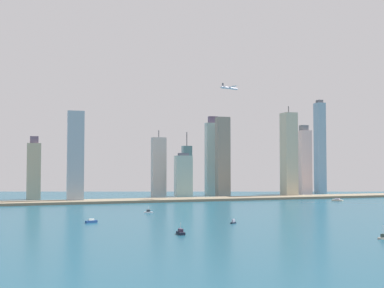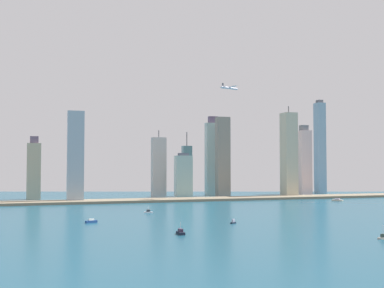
{
  "view_description": "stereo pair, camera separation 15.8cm",
  "coord_description": "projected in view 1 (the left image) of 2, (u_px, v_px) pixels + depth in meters",
  "views": [
    {
      "loc": [
        -178.13,
        -186.13,
        55.44
      ],
      "look_at": [
        48.8,
        548.44,
        88.23
      ],
      "focal_mm": 45.44,
      "sensor_mm": 36.0,
      "label": 1
    },
    {
      "loc": [
        -177.97,
        -186.18,
        55.44
      ],
      "look_at": [
        48.8,
        548.44,
        88.23
      ],
      "focal_mm": 45.44,
      "sensor_mm": 36.0,
      "label": 2
    }
  ],
  "objects": [
    {
      "name": "boat_7",
      "position": [
        148.0,
        212.0,
        557.16
      ],
      "size": [
        9.95,
        4.27,
        8.07
      ],
      "rotation": [
        0.0,
        0.0,
        2.98
      ],
      "color": "white",
      "rests_on": "ground"
    },
    {
      "name": "skyscraper_2",
      "position": [
        187.0,
        171.0,
        857.54
      ],
      "size": [
        16.01,
        13.88,
        113.19
      ],
      "color": "slate",
      "rests_on": "ground"
    },
    {
      "name": "skyscraper_4",
      "position": [
        75.0,
        157.0,
        715.06
      ],
      "size": [
        24.21,
        15.22,
        134.65
      ],
      "color": "#93A5B5",
      "rests_on": "ground"
    },
    {
      "name": "skyscraper_6",
      "position": [
        213.0,
        158.0,
        868.47
      ],
      "size": [
        26.64,
        14.33,
        142.04
      ],
      "color": "#A1B9B5",
      "rests_on": "ground"
    },
    {
      "name": "skyscraper_9",
      "position": [
        183.0,
        177.0,
        791.01
      ],
      "size": [
        27.19,
        16.99,
        74.39
      ],
      "color": "#8CAFAD",
      "rests_on": "ground"
    },
    {
      "name": "boat_1",
      "position": [
        91.0,
        221.0,
        462.6
      ],
      "size": [
        12.02,
        7.57,
        3.75
      ],
      "rotation": [
        0.0,
        0.0,
        0.4
      ],
      "color": "navy",
      "rests_on": "ground"
    },
    {
      "name": "boat_4",
      "position": [
        233.0,
        222.0,
        456.43
      ],
      "size": [
        6.98,
        5.89,
        4.25
      ],
      "rotation": [
        0.0,
        0.0,
        0.62
      ],
      "color": "#162333",
      "rests_on": "ground"
    },
    {
      "name": "skyscraper_3",
      "position": [
        320.0,
        147.0,
        943.9
      ],
      "size": [
        16.48,
        18.88,
        181.53
      ],
      "color": "#7C9FB7",
      "rests_on": "ground"
    },
    {
      "name": "skyscraper_1",
      "position": [
        289.0,
        155.0,
        835.53
      ],
      "size": [
        22.12,
        24.94,
        156.39
      ],
      "color": "#BBB49C",
      "rests_on": "ground"
    },
    {
      "name": "airplane",
      "position": [
        230.0,
        88.0,
        781.08
      ],
      "size": [
        33.57,
        33.44,
        8.48
      ],
      "rotation": [
        0.0,
        0.0,
        0.36
      ],
      "color": "silver"
    },
    {
      "name": "skyscraper_0",
      "position": [
        304.0,
        162.0,
        870.93
      ],
      "size": [
        20.75,
        20.96,
        126.4
      ],
      "color": "beige",
      "rests_on": "ground"
    },
    {
      "name": "waterfront_pier",
      "position": [
        164.0,
        200.0,
        737.61
      ],
      "size": [
        831.01,
        50.88,
        3.61
      ],
      "primitive_type": "cube",
      "color": "#776A55",
      "rests_on": "ground"
    },
    {
      "name": "boat_6",
      "position": [
        337.0,
        200.0,
        738.45
      ],
      "size": [
        11.51,
        18.34,
        4.3
      ],
      "rotation": [
        0.0,
        0.0,
        5.11
      ],
      "color": "beige",
      "rests_on": "ground"
    },
    {
      "name": "skyscraper_5",
      "position": [
        223.0,
        157.0,
        827.08
      ],
      "size": [
        22.22,
        16.36,
        136.62
      ],
      "color": "gray",
      "rests_on": "ground"
    },
    {
      "name": "skyscraper_8",
      "position": [
        159.0,
        168.0,
        812.48
      ],
      "size": [
        23.46,
        14.6,
        113.03
      ],
      "color": "#BDB3AE",
      "rests_on": "ground"
    },
    {
      "name": "boat_3",
      "position": [
        383.0,
        237.0,
        361.4
      ],
      "size": [
        8.08,
        2.23,
        10.53
      ],
      "rotation": [
        0.0,
        0.0,
        3.14
      ],
      "color": "beige",
      "rests_on": "ground"
    },
    {
      "name": "boat_2",
      "position": [
        181.0,
        232.0,
        385.62
      ],
      "size": [
        4.63,
        11.5,
        9.87
      ],
      "rotation": [
        0.0,
        0.0,
        1.58
      ],
      "color": "black",
      "rests_on": "ground"
    },
    {
      "name": "skyscraper_7",
      "position": [
        34.0,
        170.0,
        776.3
      ],
      "size": [
        21.55,
        19.87,
        100.91
      ],
      "color": "#A7A288",
      "rests_on": "ground"
    }
  ]
}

